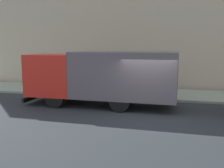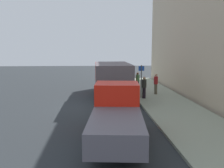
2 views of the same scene
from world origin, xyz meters
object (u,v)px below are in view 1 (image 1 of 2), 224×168
(pedestrian_walking, at_px, (77,79))
(pedestrian_standing, at_px, (104,77))
(large_utility_truck, at_px, (102,75))
(pedestrian_third, at_px, (123,81))
(street_sign_post, at_px, (117,71))
(traffic_cone_orange, at_px, (49,86))

(pedestrian_walking, xyz_separation_m, pedestrian_standing, (1.29, -1.35, 0.00))
(large_utility_truck, bearing_deg, pedestrian_walking, 43.67)
(pedestrian_walking, relative_size, pedestrian_standing, 1.00)
(pedestrian_third, bearing_deg, pedestrian_walking, 3.45)
(pedestrian_walking, distance_m, pedestrian_standing, 1.87)
(pedestrian_standing, xyz_separation_m, street_sign_post, (-1.46, -1.29, 0.58))
(pedestrian_walking, bearing_deg, large_utility_truck, 38.60)
(pedestrian_walking, distance_m, traffic_cone_orange, 2.17)
(pedestrian_walking, xyz_separation_m, traffic_cone_orange, (0.11, 2.09, -0.57))
(pedestrian_standing, distance_m, traffic_cone_orange, 3.68)
(pedestrian_standing, relative_size, pedestrian_third, 1.03)
(street_sign_post, bearing_deg, pedestrian_standing, 41.47)
(pedestrian_standing, height_order, traffic_cone_orange, pedestrian_standing)
(large_utility_truck, xyz_separation_m, pedestrian_standing, (3.75, 1.02, -0.57))
(pedestrian_third, height_order, street_sign_post, street_sign_post)
(pedestrian_walking, relative_size, traffic_cone_orange, 2.61)
(pedestrian_third, bearing_deg, traffic_cone_orange, 2.26)
(large_utility_truck, xyz_separation_m, pedestrian_walking, (2.46, 2.37, -0.57))
(street_sign_post, bearing_deg, pedestrian_third, -64.39)
(traffic_cone_orange, xyz_separation_m, street_sign_post, (-0.28, -4.73, 1.15))
(traffic_cone_orange, relative_size, street_sign_post, 0.26)
(large_utility_truck, height_order, traffic_cone_orange, large_utility_truck)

